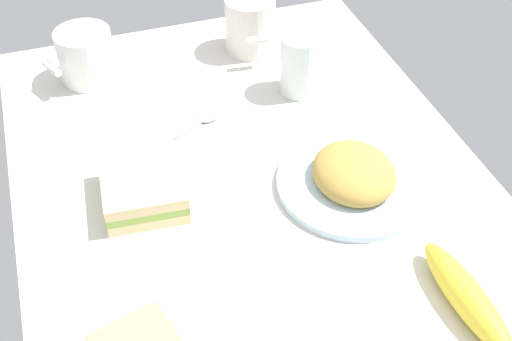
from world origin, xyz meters
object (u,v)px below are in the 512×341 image
(sandwich_side, at_px, (143,187))
(glass_of_milk, at_px, (300,67))
(coffee_mug_spare, at_px, (250,24))
(plate_of_food, at_px, (353,177))
(coffee_mug_milky, at_px, (85,55))
(spoon, at_px, (197,123))
(banana, at_px, (467,297))

(sandwich_side, height_order, glass_of_milk, glass_of_milk)
(coffee_mug_spare, bearing_deg, plate_of_food, -176.08)
(coffee_mug_milky, bearing_deg, spoon, -142.35)
(sandwich_side, bearing_deg, coffee_mug_spare, -38.94)
(coffee_mug_milky, relative_size, spoon, 0.94)
(plate_of_food, relative_size, spoon, 1.71)
(glass_of_milk, bearing_deg, plate_of_food, 177.16)
(sandwich_side, bearing_deg, plate_of_food, -103.43)
(plate_of_food, xyz_separation_m, coffee_mug_spare, (0.37, 0.03, 0.03))
(coffee_mug_milky, bearing_deg, sandwich_side, -174.42)
(plate_of_food, height_order, coffee_mug_milky, coffee_mug_milky)
(glass_of_milk, bearing_deg, banana, -176.61)
(plate_of_food, xyz_separation_m, spoon, (0.20, 0.17, -0.01))
(coffee_mug_spare, bearing_deg, glass_of_milk, -165.15)
(sandwich_side, relative_size, banana, 0.74)
(plate_of_food, bearing_deg, glass_of_milk, -2.84)
(glass_of_milk, relative_size, spoon, 0.81)
(sandwich_side, height_order, spoon, sandwich_side)
(coffee_mug_spare, relative_size, sandwich_side, 0.86)
(plate_of_food, relative_size, coffee_mug_milky, 1.82)
(sandwich_side, xyz_separation_m, glass_of_milk, (0.17, -0.29, 0.02))
(spoon, bearing_deg, sandwich_side, 140.93)
(plate_of_food, relative_size, banana, 1.22)
(coffee_mug_milky, bearing_deg, banana, -150.10)
(banana, height_order, spoon, banana)
(plate_of_food, bearing_deg, spoon, 40.57)
(sandwich_side, relative_size, spoon, 1.04)
(coffee_mug_milky, height_order, glass_of_milk, glass_of_milk)
(glass_of_milk, bearing_deg, spoon, 101.59)
(plate_of_food, xyz_separation_m, coffee_mug_milky, (0.37, 0.30, 0.03))
(plate_of_food, relative_size, sandwich_side, 1.65)
(plate_of_food, height_order, coffee_mug_spare, coffee_mug_spare)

